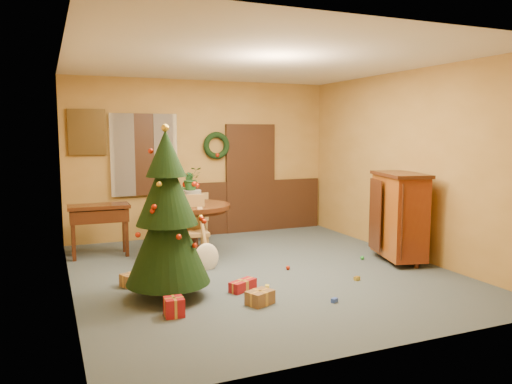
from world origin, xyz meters
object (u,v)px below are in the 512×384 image
dining_table (192,220)px  writing_desk (99,217)px  christmas_tree (167,217)px  sideboard (399,214)px  chair_near (192,227)px

dining_table → writing_desk: dining_table is taller
christmas_tree → sideboard: size_ratio=1.52×
chair_near → sideboard: sideboard is taller
chair_near → christmas_tree: christmas_tree is taller
christmas_tree → sideboard: bearing=4.6°
dining_table → writing_desk: size_ratio=1.29×
dining_table → sideboard: sideboard is taller
writing_desk → sideboard: 4.63m
chair_near → christmas_tree: (-0.68, -1.40, 0.42)m
christmas_tree → sideboard: 3.61m
dining_table → writing_desk: 1.45m
christmas_tree → writing_desk: christmas_tree is taller
sideboard → christmas_tree: bearing=-175.4°
dining_table → christmas_tree: bearing=-113.8°
chair_near → writing_desk: 1.56m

